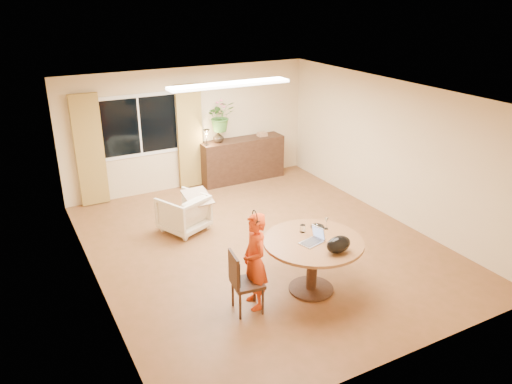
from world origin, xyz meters
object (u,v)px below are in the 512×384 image
at_px(dining_table, 313,251).
at_px(dining_chair, 247,282).
at_px(sideboard, 242,160).
at_px(child, 255,261).
at_px(armchair, 184,213).

distance_m(dining_table, dining_chair, 1.07).
bearing_deg(sideboard, dining_table, -104.32).
height_order(dining_chair, child, child).
xyz_separation_m(child, armchair, (-0.04, 2.65, -0.35)).
xyz_separation_m(dining_table, armchair, (-0.95, 2.71, -0.29)).
height_order(child, armchair, child).
relative_size(child, sideboard, 0.71).
relative_size(dining_table, child, 1.03).
distance_m(dining_chair, child, 0.29).
relative_size(dining_table, sideboard, 0.73).
relative_size(dining_table, armchair, 1.88).
xyz_separation_m(dining_chair, armchair, (0.10, 2.72, -0.11)).
bearing_deg(dining_chair, armchair, 95.62).
bearing_deg(dining_table, dining_chair, -179.83).
bearing_deg(dining_chair, child, 30.78).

